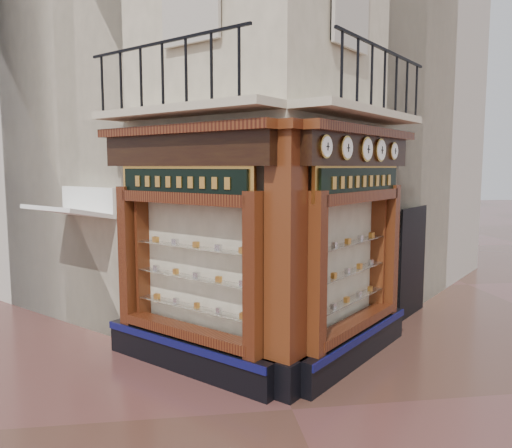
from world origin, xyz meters
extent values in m
plane|color=#4B2D23|center=(0.00, 0.00, 0.00)|extent=(80.00, 80.00, 0.00)
cube|color=beige|center=(0.00, 6.16, 6.00)|extent=(11.31, 11.31, 12.00)
cube|color=#BBB1A3|center=(-2.47, 8.63, 5.50)|extent=(11.31, 11.31, 11.00)
cube|color=#BBB1A3|center=(2.47, 8.63, 5.50)|extent=(11.31, 11.31, 11.00)
cube|color=black|center=(-1.44, 1.54, 0.28)|extent=(2.72, 2.72, 0.55)
cube|color=#0C0D3F|center=(-1.57, 1.41, 0.49)|extent=(2.50, 2.50, 0.12)
cube|color=#331009|center=(-0.45, 0.55, 1.77)|extent=(0.37, 0.37, 2.45)
cube|color=#331009|center=(-2.43, 2.53, 1.77)|extent=(0.37, 0.37, 2.45)
cube|color=beige|center=(-1.20, 1.77, 1.75)|extent=(1.80, 1.80, 2.10)
cube|color=black|center=(-1.42, 1.55, 3.60)|extent=(2.69, 2.69, 0.50)
cube|color=#331009|center=(-1.47, 1.50, 3.91)|extent=(2.86, 2.86, 0.14)
cube|color=black|center=(1.44, 1.54, 0.28)|extent=(2.72, 2.72, 0.55)
cube|color=#0C0D3F|center=(1.57, 1.41, 0.49)|extent=(2.50, 2.50, 0.12)
cube|color=#331009|center=(0.45, 0.55, 1.77)|extent=(0.37, 0.37, 2.45)
cube|color=#331009|center=(2.43, 2.53, 1.77)|extent=(0.37, 0.37, 2.45)
cube|color=beige|center=(1.20, 1.77, 1.75)|extent=(1.80, 1.80, 2.10)
cube|color=black|center=(1.42, 1.55, 3.60)|extent=(2.69, 2.69, 0.50)
cube|color=#331009|center=(1.47, 1.50, 3.91)|extent=(2.86, 2.86, 0.14)
cube|color=black|center=(0.00, 0.50, 0.28)|extent=(0.78, 0.78, 0.55)
cube|color=#331009|center=(0.00, 0.50, 2.20)|extent=(0.64, 0.64, 3.50)
cube|color=#331009|center=(0.00, 0.50, 3.91)|extent=(0.85, 0.85, 0.14)
cube|color=beige|center=(-1.48, 1.49, 4.20)|extent=(2.97, 2.97, 0.12)
cube|color=black|center=(-1.72, 1.26, 5.15)|extent=(2.36, 2.36, 0.04)
cube|color=beige|center=(1.48, 1.49, 4.20)|extent=(2.97, 2.97, 0.12)
cube|color=black|center=(1.72, 1.26, 5.15)|extent=(2.36, 2.36, 0.04)
cylinder|color=gold|center=(0.54, 0.45, 3.62)|extent=(0.27, 0.27, 0.33)
cylinder|color=white|center=(0.57, 0.43, 3.62)|extent=(0.22, 0.22, 0.29)
cube|color=black|center=(0.58, 0.42, 3.62)|extent=(0.02, 0.02, 0.11)
cube|color=black|center=(0.58, 0.42, 3.62)|extent=(0.07, 0.07, 0.01)
cylinder|color=gold|center=(0.99, 0.90, 3.62)|extent=(0.29, 0.29, 0.37)
cylinder|color=white|center=(1.01, 0.88, 3.62)|extent=(0.24, 0.24, 0.32)
cube|color=black|center=(1.03, 0.87, 3.62)|extent=(0.02, 0.02, 0.12)
cube|color=black|center=(1.03, 0.87, 3.62)|extent=(0.07, 0.07, 0.01)
cylinder|color=gold|center=(1.50, 1.41, 3.62)|extent=(0.32, 0.32, 0.40)
cylinder|color=white|center=(1.52, 1.38, 3.62)|extent=(0.26, 0.26, 0.35)
cube|color=black|center=(1.53, 1.37, 3.62)|extent=(0.02, 0.02, 0.13)
cube|color=black|center=(1.53, 1.37, 3.62)|extent=(0.08, 0.08, 0.01)
cylinder|color=gold|center=(1.89, 1.80, 3.62)|extent=(0.31, 0.31, 0.39)
cylinder|color=white|center=(1.91, 1.78, 3.62)|extent=(0.25, 0.25, 0.34)
cube|color=black|center=(1.92, 1.77, 3.62)|extent=(0.02, 0.02, 0.13)
cube|color=black|center=(1.92, 1.77, 3.62)|extent=(0.08, 0.08, 0.01)
cylinder|color=gold|center=(2.31, 2.22, 3.62)|extent=(0.26, 0.26, 0.31)
cylinder|color=white|center=(2.33, 2.20, 3.62)|extent=(0.21, 0.21, 0.27)
cube|color=black|center=(2.34, 2.19, 3.62)|extent=(0.02, 0.02, 0.10)
cube|color=black|center=(2.34, 2.19, 3.62)|extent=(0.06, 0.06, 0.01)
cube|color=gold|center=(-1.45, 1.53, 3.10)|extent=(2.06, 2.06, 0.55)
cube|color=black|center=(-1.48, 1.50, 3.10)|extent=(1.92, 1.92, 0.41)
cube|color=gold|center=(1.45, 1.53, 3.10)|extent=(2.18, 2.18, 0.58)
cube|color=black|center=(1.48, 1.50, 3.10)|extent=(2.03, 2.03, 0.44)
camera|label=1|loc=(-1.41, -6.42, 3.34)|focal=35.00mm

